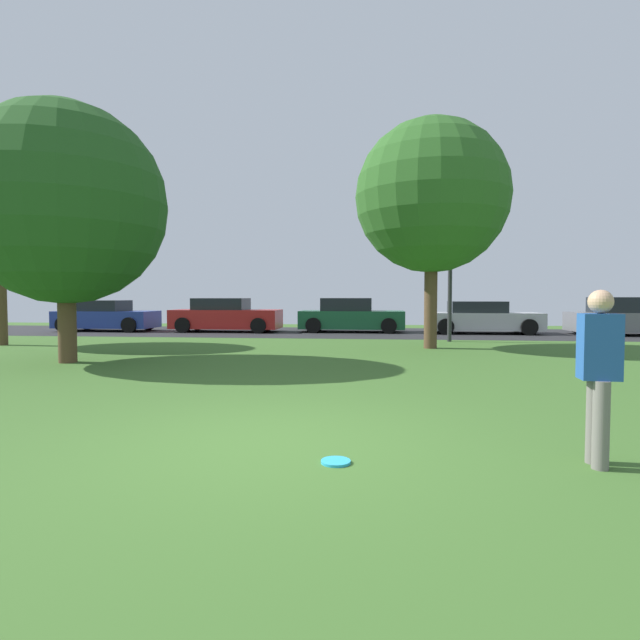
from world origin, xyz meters
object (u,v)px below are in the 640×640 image
at_px(person_thrower, 599,370).
at_px(parked_car_red, 226,316).
at_px(oak_tree_center, 432,197).
at_px(maple_tree_far, 64,204).
at_px(parked_car_blue, 106,317).
at_px(parked_car_silver, 481,318).
at_px(parked_car_green, 351,316).
at_px(parked_car_grey, 625,318).
at_px(street_lamp_post, 450,274).
at_px(frisbee_disc, 336,462).

height_order(person_thrower, parked_car_red, person_thrower).
xyz_separation_m(oak_tree_center, maple_tree_far, (-8.54, -4.18, -0.79)).
xyz_separation_m(parked_car_blue, parked_car_silver, (15.96, 0.40, -0.01)).
height_order(maple_tree_far, person_thrower, maple_tree_far).
height_order(maple_tree_far, parked_car_red, maple_tree_far).
bearing_deg(person_thrower, parked_car_red, -59.13).
xyz_separation_m(maple_tree_far, parked_car_green, (5.87, 10.68, -2.92)).
height_order(parked_car_grey, street_lamp_post, street_lamp_post).
bearing_deg(maple_tree_far, frisbee_disc, -43.20).
relative_size(parked_car_silver, street_lamp_post, 1.00).
bearing_deg(parked_car_blue, street_lamp_post, -14.11).
distance_m(maple_tree_far, parked_car_red, 10.62).
bearing_deg(maple_tree_far, parked_car_grey, 31.29).
height_order(oak_tree_center, person_thrower, oak_tree_center).
bearing_deg(parked_car_green, parked_car_silver, -2.54).
height_order(parked_car_blue, parked_car_silver, parked_car_blue).
xyz_separation_m(oak_tree_center, street_lamp_post, (0.86, 2.31, -2.12)).
bearing_deg(parked_car_blue, person_thrower, -49.56).
bearing_deg(parked_car_green, maple_tree_far, -118.80).
height_order(maple_tree_far, parked_car_silver, maple_tree_far).
height_order(frisbee_disc, parked_car_red, parked_car_red).
height_order(parked_car_red, parked_car_green, parked_car_green).
bearing_deg(maple_tree_far, person_thrower, -34.06).
bearing_deg(street_lamp_post, oak_tree_center, -110.36).
height_order(person_thrower, parked_car_silver, person_thrower).
relative_size(parked_car_blue, street_lamp_post, 0.93).
bearing_deg(street_lamp_post, person_thrower, -91.96).
bearing_deg(parked_car_red, person_thrower, -62.64).
distance_m(person_thrower, street_lamp_post, 12.64).
height_order(parked_car_silver, street_lamp_post, street_lamp_post).
bearing_deg(parked_car_green, parked_car_blue, -176.58).
height_order(parked_car_green, street_lamp_post, street_lamp_post).
relative_size(frisbee_disc, parked_car_green, 0.06).
bearing_deg(parked_car_red, parked_car_silver, 1.36).
xyz_separation_m(parked_car_green, parked_car_grey, (10.64, -0.65, 0.01)).
bearing_deg(oak_tree_center, street_lamp_post, 69.64).
bearing_deg(frisbee_disc, parked_car_silver, 74.80).
relative_size(oak_tree_center, parked_car_silver, 1.46).
xyz_separation_m(oak_tree_center, person_thrower, (0.43, -10.24, -3.51)).
distance_m(maple_tree_far, person_thrower, 11.16).
distance_m(frisbee_disc, street_lamp_post, 13.22).
relative_size(oak_tree_center, street_lamp_post, 1.46).
bearing_deg(parked_car_silver, parked_car_red, -178.64).
xyz_separation_m(parked_car_green, street_lamp_post, (3.52, -4.19, 1.59)).
relative_size(frisbee_disc, parked_car_silver, 0.06).
xyz_separation_m(frisbee_disc, street_lamp_post, (2.74, 12.74, 2.24)).
bearing_deg(parked_car_red, oak_tree_center, -37.00).
distance_m(maple_tree_far, parked_car_blue, 11.51).
height_order(parked_car_blue, parked_car_grey, parked_car_grey).
xyz_separation_m(parked_car_blue, street_lamp_post, (14.16, -3.56, 1.63)).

